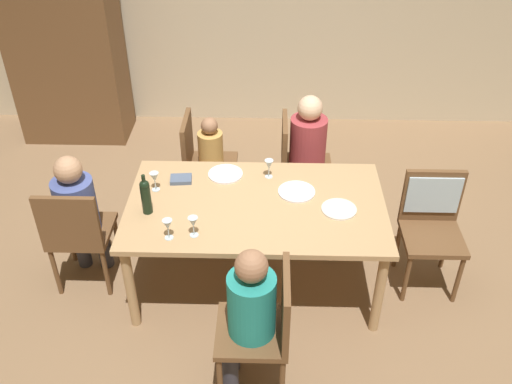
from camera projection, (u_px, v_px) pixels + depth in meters
The scene contains 22 objects.
ground_plane at pixel (256, 279), 4.48m from camera, with size 10.00×10.00×0.00m, color #846647.
rear_room_partition at pixel (263, 1), 5.92m from camera, with size 6.40×0.12×2.70m, color beige.
armoire_cabinet at pixel (64, 38), 5.75m from camera, with size 1.18×0.62×2.18m.
dining_table at pixel (256, 212), 4.08m from camera, with size 1.85×1.09×0.75m.
chair_left_end at pixel (77, 231), 4.12m from camera, with size 0.44×0.44×0.92m.
chair_far_right at pixel (297, 160), 4.91m from camera, with size 0.44×0.44×0.92m.
chair_near at pixel (266, 323), 3.41m from camera, with size 0.44×0.44×0.92m.
chair_far_left at pixel (201, 159), 4.93m from camera, with size 0.44×0.44×0.92m.
chair_right_end at pixel (432, 213), 4.20m from camera, with size 0.44×0.46×0.92m.
person_woman_host at pixel (79, 210), 4.15m from camera, with size 0.30×0.34×1.11m.
person_man_bearded at pixel (311, 148), 4.83m from camera, with size 0.36×0.31×1.15m.
person_man_guest at pixel (247, 311), 3.35m from camera, with size 0.33×0.29×1.10m.
person_child_small at pixel (214, 156), 4.91m from camera, with size 0.25×0.22×0.94m.
wine_bottle_tall_green at pixel (146, 195), 3.88m from camera, with size 0.07×0.07×0.31m.
wine_glass_near_left at pixel (193, 223), 3.69m from camera, with size 0.07×0.07×0.15m.
wine_glass_centre at pixel (168, 225), 3.67m from camera, with size 0.07×0.07×0.15m.
wine_glass_near_right at pixel (154, 178), 4.12m from camera, with size 0.07×0.07×0.15m.
wine_glass_far at pixel (269, 165), 4.25m from camera, with size 0.07×0.07×0.15m.
dinner_plate_host at pixel (225, 174), 4.33m from camera, with size 0.27×0.27×0.01m, color white.
dinner_plate_guest_left at pixel (339, 209), 3.97m from camera, with size 0.25×0.25×0.01m, color silver.
dinner_plate_guest_right at pixel (297, 192), 4.15m from camera, with size 0.27×0.27×0.01m, color white.
folded_napkin at pixel (181, 179), 4.26m from camera, with size 0.16×0.12×0.03m, color #4C5B75.
Camera 1 is at (0.09, -3.24, 3.17)m, focal length 39.64 mm.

